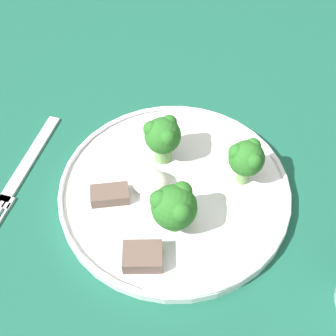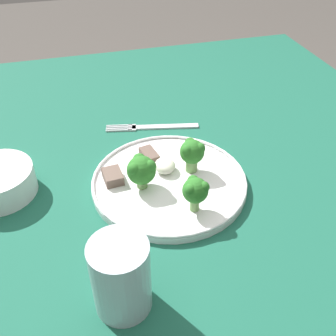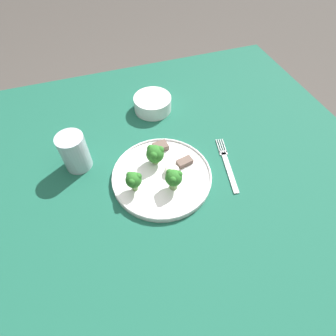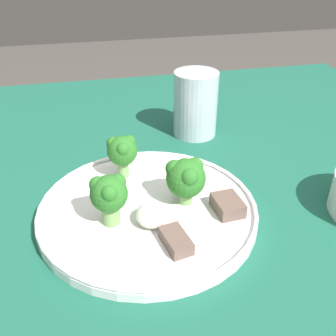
{
  "view_description": "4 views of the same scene",
  "coord_description": "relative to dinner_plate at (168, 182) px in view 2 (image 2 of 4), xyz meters",
  "views": [
    {
      "loc": [
        -0.07,
        0.33,
        1.22
      ],
      "look_at": [
        -0.04,
        -0.01,
        0.79
      ],
      "focal_mm": 50.0,
      "sensor_mm": 36.0,
      "label": 1
    },
    {
      "loc": [
        -0.58,
        0.15,
        1.22
      ],
      "look_at": [
        -0.06,
        0.0,
        0.79
      ],
      "focal_mm": 42.0,
      "sensor_mm": 36.0,
      "label": 2
    },
    {
      "loc": [
        -0.17,
        -0.42,
        1.35
      ],
      "look_at": [
        -0.04,
        -0.01,
        0.79
      ],
      "focal_mm": 28.0,
      "sensor_mm": 36.0,
      "label": 3
    },
    {
      "loc": [
        0.35,
        -0.06,
        1.06
      ],
      "look_at": [
        -0.07,
        0.03,
        0.8
      ],
      "focal_mm": 42.0,
      "sensor_mm": 36.0,
      "label": 4
    }
  ],
  "objects": [
    {
      "name": "sauce_dollop",
      "position": [
        0.03,
        -0.0,
        0.01
      ],
      "size": [
        0.04,
        0.04,
        0.02
      ],
      "color": "silver",
      "rests_on": "dinner_plate"
    },
    {
      "name": "table",
      "position": [
        0.05,
        -0.0,
        -0.1
      ],
      "size": [
        1.2,
        1.18,
        0.74
      ],
      "color": "#195642",
      "rests_on": "ground_plane"
    },
    {
      "name": "broccoli_floret_center_left",
      "position": [
        -0.0,
        0.05,
        0.04
      ],
      "size": [
        0.05,
        0.05,
        0.06
      ],
      "color": "#709E56",
      "rests_on": "dinner_plate"
    },
    {
      "name": "drinking_glass",
      "position": [
        -0.22,
        0.12,
        0.04
      ],
      "size": [
        0.08,
        0.08,
        0.11
      ],
      "color": "#B2C1CC",
      "rests_on": "table"
    },
    {
      "name": "dinner_plate",
      "position": [
        0.0,
        0.0,
        0.0
      ],
      "size": [
        0.28,
        0.28,
        0.02
      ],
      "color": "white",
      "rests_on": "table"
    },
    {
      "name": "fork",
      "position": [
        0.2,
        -0.02,
        -0.01
      ],
      "size": [
        0.06,
        0.21,
        0.0
      ],
      "color": "silver",
      "rests_on": "table"
    },
    {
      "name": "broccoli_floret_back_left",
      "position": [
        0.02,
        -0.05,
        0.04
      ],
      "size": [
        0.05,
        0.05,
        0.07
      ],
      "color": "#709E56",
      "rests_on": "dinner_plate"
    },
    {
      "name": "meat_slice_front_slice",
      "position": [
        0.08,
        0.02,
        0.01
      ],
      "size": [
        0.05,
        0.03,
        0.02
      ],
      "color": "brown",
      "rests_on": "dinner_plate"
    },
    {
      "name": "broccoli_floret_near_rim_left",
      "position": [
        -0.08,
        -0.02,
        0.05
      ],
      "size": [
        0.04,
        0.04,
        0.06
      ],
      "color": "#709E56",
      "rests_on": "dinner_plate"
    },
    {
      "name": "meat_slice_middle_slice",
      "position": [
        0.03,
        0.1,
        0.01
      ],
      "size": [
        0.05,
        0.04,
        0.02
      ],
      "color": "brown",
      "rests_on": "dinner_plate"
    }
  ]
}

